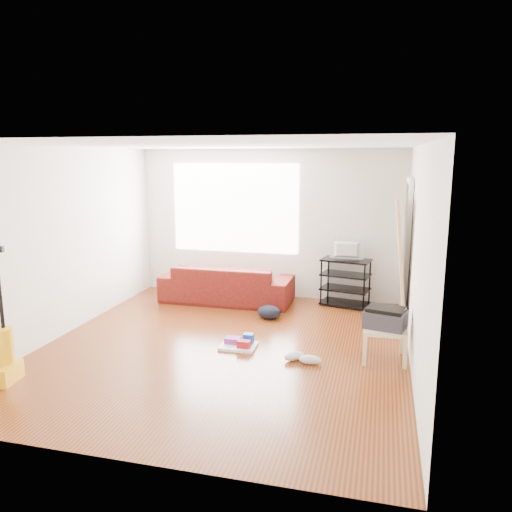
% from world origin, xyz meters
% --- Properties ---
extents(room, '(4.51, 5.01, 2.51)m').
position_xyz_m(room, '(0.07, 0.15, 1.25)').
color(room, '#3F220E').
rests_on(room, ground).
extents(sofa, '(2.15, 0.84, 0.63)m').
position_xyz_m(sofa, '(-0.59, 1.95, 0.00)').
color(sofa, '#3B090D').
rests_on(sofa, ground).
extents(tv_stand, '(0.83, 0.57, 0.76)m').
position_xyz_m(tv_stand, '(1.33, 2.22, 0.39)').
color(tv_stand, black).
rests_on(tv_stand, ground).
extents(tv, '(0.53, 0.07, 0.31)m').
position_xyz_m(tv, '(1.33, 2.22, 0.91)').
color(tv, black).
rests_on(tv, tv_stand).
extents(side_table, '(0.51, 0.51, 0.40)m').
position_xyz_m(side_table, '(1.95, 0.09, 0.34)').
color(side_table, '#CBAD91').
rests_on(side_table, ground).
extents(printer, '(0.53, 0.45, 0.24)m').
position_xyz_m(printer, '(1.95, 0.09, 0.52)').
color(printer, '#28272F').
rests_on(printer, side_table).
extents(bucket, '(0.32, 0.32, 0.27)m').
position_xyz_m(bucket, '(0.20, 1.77, 0.00)').
color(bucket, '#1732B1').
rests_on(bucket, ground).
extents(toilet_paper, '(0.11, 0.11, 0.10)m').
position_xyz_m(toilet_paper, '(0.19, 1.74, 0.19)').
color(toilet_paper, white).
rests_on(toilet_paper, bucket).
extents(cleaning_tray, '(0.45, 0.36, 0.16)m').
position_xyz_m(cleaning_tray, '(0.19, 0.04, 0.05)').
color(cleaning_tray, white).
rests_on(cleaning_tray, ground).
extents(backpack, '(0.41, 0.35, 0.20)m').
position_xyz_m(backpack, '(0.29, 1.24, 0.00)').
color(backpack, black).
rests_on(backpack, ground).
extents(sneakers, '(0.47, 0.25, 0.11)m').
position_xyz_m(sneakers, '(1.03, -0.23, 0.05)').
color(sneakers, silver).
rests_on(sneakers, ground).
extents(vacuum, '(0.35, 0.39, 1.46)m').
position_xyz_m(vacuum, '(-2.00, -1.51, 0.27)').
color(vacuum, '#E7A810').
rests_on(vacuum, ground).
extents(door_panel, '(0.23, 0.74, 1.84)m').
position_xyz_m(door_panel, '(2.13, 1.18, 0.00)').
color(door_panel, tan).
rests_on(door_panel, ground).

